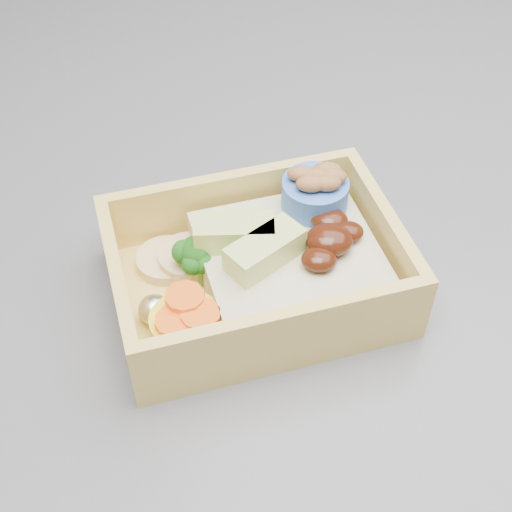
{
  "coord_description": "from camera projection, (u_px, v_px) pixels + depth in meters",
  "views": [
    {
      "loc": [
        0.13,
        -0.52,
        1.3
      ],
      "look_at": [
        0.13,
        -0.2,
        0.96
      ],
      "focal_mm": 50.0,
      "sensor_mm": 36.0,
      "label": 1
    }
  ],
  "objects": [
    {
      "name": "island",
      "position": [
        160.0,
        467.0,
        0.9
      ],
      "size": [
        1.24,
        0.84,
        0.92
      ],
      "color": "brown",
      "rests_on": "ground"
    },
    {
      "name": "bento_box",
      "position": [
        264.0,
        265.0,
        0.49
      ],
      "size": [
        0.23,
        0.19,
        0.07
      ],
      "rotation": [
        0.0,
        0.0,
        0.31
      ],
      "color": "#E3C15E",
      "rests_on": "island"
    }
  ]
}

